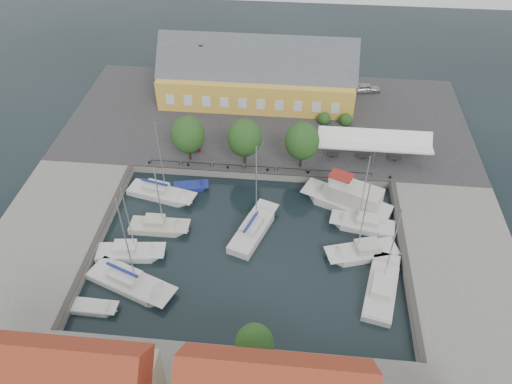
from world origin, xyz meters
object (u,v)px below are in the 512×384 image
warehouse (253,76)px  launch_sw (95,309)px  car_silver (366,88)px  car_red (195,138)px  trawler (350,200)px  tent_canopy (374,141)px  west_boat_b (158,227)px  west_boat_c (129,253)px  west_boat_a (160,194)px  launch_nw (190,187)px  east_boat_a (364,226)px  west_boat_d (130,283)px  east_boat_b (363,253)px  center_sailboat (253,230)px  east_boat_c (381,290)px

warehouse → launch_sw: (-11.31, -39.12, -4.34)m
car_silver → car_red: car_red is taller
trawler → launch_sw: bearing=-145.8°
tent_canopy → launch_sw: 37.81m
trawler → west_boat_b: west_boat_b is taller
warehouse → west_boat_c: warehouse is taller
car_red → west_boat_b: 15.41m
west_boat_a → launch_nw: west_boat_a is taller
car_red → launch_sw: 26.90m
warehouse → west_boat_c: bearing=-107.2°
east_boat_a → west_boat_c: east_boat_a is taller
west_boat_a → west_boat_d: 13.45m
west_boat_c → east_boat_a: bearing=14.9°
west_boat_a → west_boat_d: bearing=-89.1°
warehouse → car_red: 14.53m
car_red → west_boat_c: 19.73m
car_red → west_boat_c: west_boat_c is taller
car_red → west_boat_d: bearing=-107.2°
west_boat_a → launch_sw: (-2.32, -16.67, -0.18)m
car_silver → west_boat_c: size_ratio=0.42×
car_silver → west_boat_b: bearing=132.2°
west_boat_a → launch_sw: 16.84m
west_boat_c → tent_canopy: bearing=34.5°
east_boat_b → west_boat_a: bearing=163.3°
car_red → center_sailboat: bearing=-69.6°
car_silver → west_boat_a: (-26.03, -25.54, -1.45)m
west_boat_c → launch_nw: bearing=69.4°
car_red → launch_nw: car_red is taller
launch_sw → west_boat_a: bearing=82.1°
west_boat_b → trawler: bearing=15.1°
west_boat_a → west_boat_c: (-0.95, -9.63, -0.01)m
tent_canopy → center_sailboat: size_ratio=1.18×
car_silver → east_boat_c: size_ratio=0.38×
car_silver → west_boat_d: bearing=137.4°
west_boat_b → launch_sw: 11.67m
west_boat_a → car_red: bearing=76.0°
center_sailboat → west_boat_c: center_sailboat is taller
tent_canopy → west_boat_d: 33.78m
warehouse → east_boat_a: 29.86m
west_boat_a → warehouse: bearing=68.2°
east_boat_a → east_boat_b: (-0.31, -4.11, -0.00)m
tent_canopy → center_sailboat: 19.71m
launch_nw → west_boat_d: bearing=-101.6°
launch_nw → tent_canopy: bearing=17.0°
car_red → launch_nw: size_ratio=1.00×
car_red → east_boat_b: bearing=-50.1°
tent_canopy → trawler: (-3.04, -8.36, -2.67)m
car_red → east_boat_c: (22.76, -21.61, -1.49)m
trawler → west_boat_d: 26.20m
east_boat_b → launch_nw: size_ratio=2.37×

